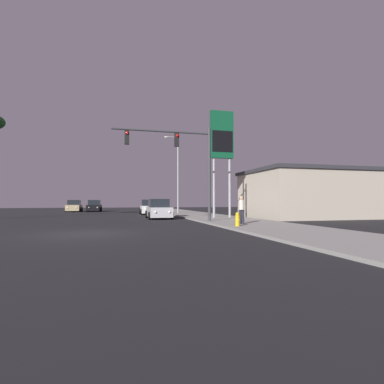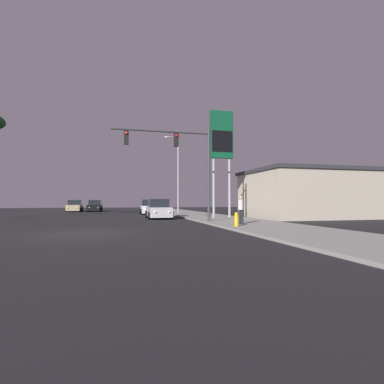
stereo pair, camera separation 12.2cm
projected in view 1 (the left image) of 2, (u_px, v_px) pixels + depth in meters
ground_plane at (87, 234)px, 13.66m from camera, size 120.00×120.00×0.00m
sidewalk_right at (215, 218)px, 25.68m from camera, size 5.00×60.00×0.12m
building_gas_station at (306, 194)px, 27.18m from camera, size 10.30×8.30×4.30m
car_white at (149, 208)px, 34.13m from camera, size 2.04×4.34×1.68m
car_silver at (159, 210)px, 25.62m from camera, size 2.04×4.32×1.68m
car_black at (94, 206)px, 43.55m from camera, size 2.04×4.34×1.68m
car_tan at (74, 206)px, 42.70m from camera, size 2.04×4.31×1.68m
traffic_light_mast at (183, 154)px, 20.52m from camera, size 6.77×0.36×6.50m
street_lamp at (177, 170)px, 34.81m from camera, size 1.74×0.24×9.00m
gas_station_sign at (222, 141)px, 25.30m from camera, size 2.00×0.42×9.00m
fire_hydrant at (237, 219)px, 16.31m from camera, size 0.24×0.34×0.76m
pedestrian_on_sidewalk at (242, 209)px, 17.88m from camera, size 0.34×0.32×1.67m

